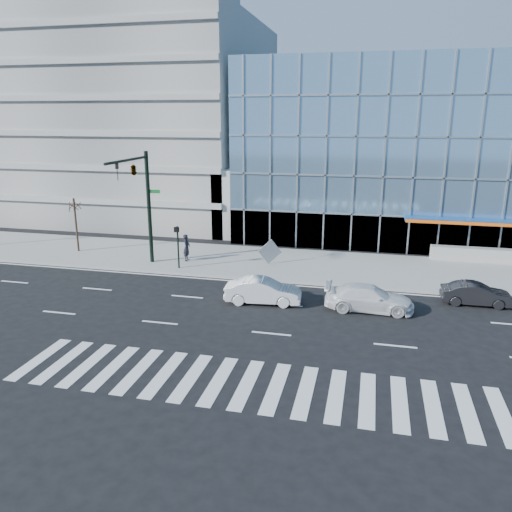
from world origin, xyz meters
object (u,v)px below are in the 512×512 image
Objects in this scene: street_tree_near at (74,206)px; tilted_panel at (270,252)px; dark_sedan at (476,294)px; white_sedan at (263,291)px; ped_signal_post at (178,241)px; white_suv at (369,298)px; traffic_signal at (138,182)px; pedestrian at (187,248)px.

street_tree_near reaches higher than tilted_panel.
dark_sedan is (28.67, -4.89, -3.14)m from street_tree_near.
white_sedan is (16.67, -7.41, -3.05)m from street_tree_near.
ped_signal_post is 0.61× the size of white_suv.
traffic_signal is at bearing -22.71° from street_tree_near.
tilted_panel reaches higher than white_sedan.
pedestrian is at bearing 77.05° from dark_sedan.
dark_sedan is at bearing -9.67° from street_tree_near.
ped_signal_post is 0.71× the size of street_tree_near.
white_suv is 14.79m from pedestrian.
pedestrian reaches higher than white_suv.
tilted_panel reaches higher than dark_sedan.
traffic_signal is 10.35m from tilted_panel.
street_tree_near reaches higher than ped_signal_post.
tilted_panel is (6.14, 0.57, -0.08)m from pedestrian.
pedestrian is 6.16m from tilted_panel.
tilted_panel is (15.54, -0.06, -2.72)m from street_tree_near.
white_suv is (13.17, -4.60, -1.43)m from ped_signal_post.
white_sedan is at bearing -34.13° from ped_signal_post.
white_suv is at bearing 110.24° from dark_sedan.
street_tree_near is 3.25× the size of tilted_panel.
tilted_panel is (6.04, 2.50, -1.08)m from ped_signal_post.
white_suv is 2.47× the size of pedestrian.
street_tree_near is at bearing 164.94° from ped_signal_post.
tilted_panel is (8.54, 2.87, -5.10)m from traffic_signal.
tilted_panel reaches higher than white_suv.
pedestrian is at bearing 62.68° from white_suv.
tilted_panel is at bearing 3.18° from white_sedan.
dark_sedan is at bearing -83.63° from white_sedan.
street_tree_near reaches higher than dark_sedan.
tilted_panel is (-13.13, 4.83, 0.42)m from dark_sedan.
tilted_panel is at bearing 22.46° from ped_signal_post.
pedestrian reaches higher than white_sedan.
street_tree_near is 15.78m from tilted_panel.
pedestrian is at bearing 152.44° from tilted_panel.
ped_signal_post reaches higher than white_sedan.
white_suv is 3.76× the size of tilted_panel.
ped_signal_post is 9.97m from street_tree_near.
ped_signal_post is at bearing -15.06° from street_tree_near.
traffic_signal is at bearing 128.47° from pedestrian.
traffic_signal is 6.02m from pedestrian.
pedestrian reaches higher than tilted_panel.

